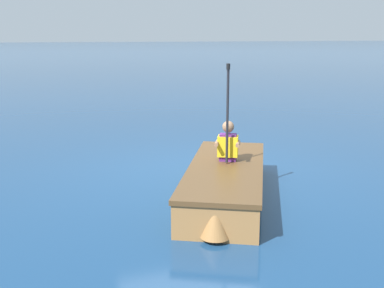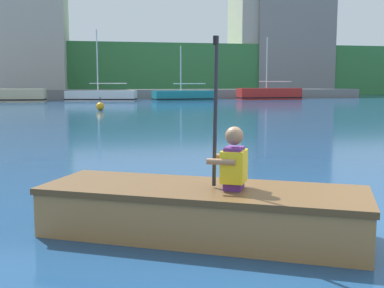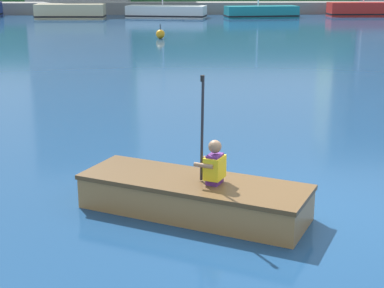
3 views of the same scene
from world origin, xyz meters
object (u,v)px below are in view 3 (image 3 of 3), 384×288
moored_boat_dock_center_near (70,12)px  moored_boat_dock_center_far (166,12)px  person_paddler (214,163)px  moored_boat_dock_west_inner (367,9)px  rowboat_foreground (191,194)px  moored_boat_dock_west_end (261,12)px  channel_buoy (160,34)px

moored_boat_dock_center_near → moored_boat_dock_center_far: moored_boat_dock_center_far is taller
moored_boat_dock_center_far → person_paddler: 36.79m
moored_boat_dock_center_far → moored_boat_dock_west_inner: bearing=3.5°
moored_boat_dock_west_inner → rowboat_foreground: (-14.66, -37.56, -0.23)m
moored_boat_dock_west_end → channel_buoy: bearing=-116.8°
moored_boat_dock_west_inner → moored_boat_dock_center_far: moored_boat_dock_center_far is taller
moored_boat_dock_center_near → person_paddler: (7.60, -35.99, 0.26)m
moored_boat_dock_west_inner → moored_boat_dock_center_near: bearing=-175.5°
moored_boat_dock_center_near → rowboat_foreground: bearing=-78.5°
moored_boat_dock_center_near → channel_buoy: (6.60, -13.71, -0.26)m
moored_boat_dock_center_near → moored_boat_dock_west_inner: bearing=4.5°
moored_boat_dock_center_near → channel_buoy: size_ratio=6.86×
moored_boat_dock_west_inner → channel_buoy: moored_boat_dock_west_inner is taller
moored_boat_dock_center_far → channel_buoy: (-0.25, -14.50, -0.19)m
moored_boat_dock_west_end → moored_boat_dock_west_inner: 8.26m
moored_boat_dock_west_end → moored_boat_dock_west_inner: (8.17, 1.21, 0.10)m
moored_boat_dock_west_end → moored_boat_dock_center_near: (-13.79, -0.51, 0.08)m
person_paddler → channel_buoy: person_paddler is taller
moored_boat_dock_west_end → person_paddler: moored_boat_dock_west_end is taller
moored_boat_dock_west_end → moored_boat_dock_center_near: 13.80m
moored_boat_dock_center_far → rowboat_foreground: moored_boat_dock_center_far is taller
moored_boat_dock_center_near → moored_boat_dock_center_far: size_ratio=0.82×
moored_boat_dock_west_inner → rowboat_foreground: moored_boat_dock_west_inner is taller
rowboat_foreground → channel_buoy: bearing=91.8°
moored_boat_dock_west_end → moored_boat_dock_west_inner: bearing=8.5°
rowboat_foreground → person_paddler: person_paddler is taller
moored_boat_dock_west_inner → rowboat_foreground: 40.32m
channel_buoy → moored_boat_dock_west_inner: bearing=45.1°
moored_boat_dock_west_end → moored_boat_dock_center_far: moored_boat_dock_center_far is taller
moored_boat_dock_center_near → channel_buoy: bearing=-64.3°
moored_boat_dock_center_near → person_paddler: person_paddler is taller
person_paddler → rowboat_foreground: bearing=152.8°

